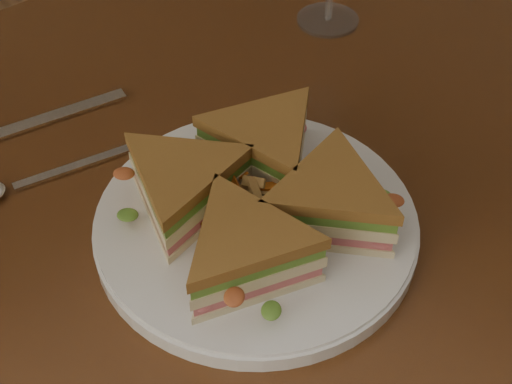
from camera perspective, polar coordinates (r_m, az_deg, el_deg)
table at (r=0.77m, az=-5.95°, el=-4.39°), size 1.20×0.80×0.75m
plate at (r=0.65m, az=0.00°, el=-2.60°), size 0.29×0.29×0.02m
sandwich_wedges at (r=0.62m, az=0.00°, el=-0.32°), size 0.28×0.28×0.06m
crisps_mound at (r=0.62m, az=0.00°, el=-0.58°), size 0.09×0.09×0.05m
spoon at (r=0.72m, az=-19.38°, el=0.21°), size 0.18×0.05×0.01m
knife at (r=0.79m, az=-18.16°, el=4.93°), size 0.21×0.05×0.00m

